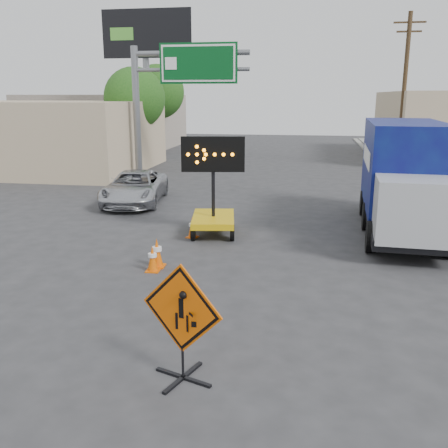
% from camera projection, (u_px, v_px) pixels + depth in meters
% --- Properties ---
extents(ground, '(100.00, 100.00, 0.00)m').
position_uv_depth(ground, '(156.00, 341.00, 9.02)').
color(ground, '#2D2D30').
rests_on(ground, ground).
extents(curb_right, '(0.40, 60.00, 0.12)m').
position_uv_depth(curb_right, '(412.00, 194.00, 22.17)').
color(curb_right, gray).
rests_on(curb_right, ground).
extents(storefront_left_near, '(14.00, 10.00, 4.00)m').
position_uv_depth(storefront_left_near, '(29.00, 136.00, 29.89)').
color(storefront_left_near, tan).
rests_on(storefront_left_near, ground).
extents(storefront_left_far, '(12.00, 10.00, 4.40)m').
position_uv_depth(storefront_left_far, '(105.00, 121.00, 43.37)').
color(storefront_left_far, '#A49689').
rests_on(storefront_left_far, ground).
extents(highway_gantry, '(6.18, 0.38, 6.90)m').
position_uv_depth(highway_gantry, '(173.00, 81.00, 25.63)').
color(highway_gantry, slate).
rests_on(highway_gantry, ground).
extents(billboard, '(6.10, 0.54, 9.85)m').
position_uv_depth(billboard, '(147.00, 49.00, 33.25)').
color(billboard, slate).
rests_on(billboard, ground).
extents(utility_pole_far, '(1.80, 0.26, 9.00)m').
position_uv_depth(utility_pole_far, '(404.00, 89.00, 29.48)').
color(utility_pole_far, '#44351D').
rests_on(utility_pole_far, ground).
extents(tree_left_near, '(3.71, 3.71, 6.03)m').
position_uv_depth(tree_left_near, '(135.00, 98.00, 30.29)').
color(tree_left_near, '#44351D').
rests_on(tree_left_near, ground).
extents(tree_left_far, '(4.10, 4.10, 6.66)m').
position_uv_depth(tree_left_far, '(157.00, 92.00, 37.98)').
color(tree_left_far, '#44351D').
rests_on(tree_left_far, ground).
extents(construction_sign, '(1.35, 0.97, 1.90)m').
position_uv_depth(construction_sign, '(182.00, 320.00, 7.56)').
color(construction_sign, black).
rests_on(construction_sign, ground).
extents(arrow_board, '(1.95, 2.35, 3.10)m').
position_uv_depth(arrow_board, '(213.00, 213.00, 15.86)').
color(arrow_board, gold).
rests_on(arrow_board, ground).
extents(pickup_truck, '(2.81, 5.00, 1.32)m').
position_uv_depth(pickup_truck, '(135.00, 187.00, 20.45)').
color(pickup_truck, '#B8BAC0').
rests_on(pickup_truck, ground).
extents(box_truck, '(2.68, 7.48, 3.50)m').
position_uv_depth(box_truck, '(403.00, 184.00, 15.88)').
color(box_truck, black).
rests_on(box_truck, ground).
extents(cone_a, '(0.35, 0.35, 0.67)m').
position_uv_depth(cone_a, '(153.00, 258.00, 12.53)').
color(cone_a, '#DF5604').
rests_on(cone_a, ground).
extents(cone_b, '(0.41, 0.41, 0.76)m').
position_uv_depth(cone_b, '(157.00, 253.00, 12.85)').
color(cone_b, '#DF5604').
rests_on(cone_b, ground).
extents(cone_c, '(0.41, 0.41, 0.65)m').
position_uv_depth(cone_c, '(192.00, 227.00, 15.54)').
color(cone_c, '#DF5604').
rests_on(cone_c, ground).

